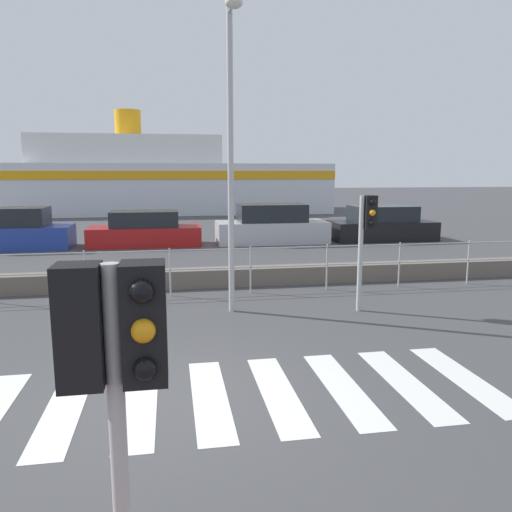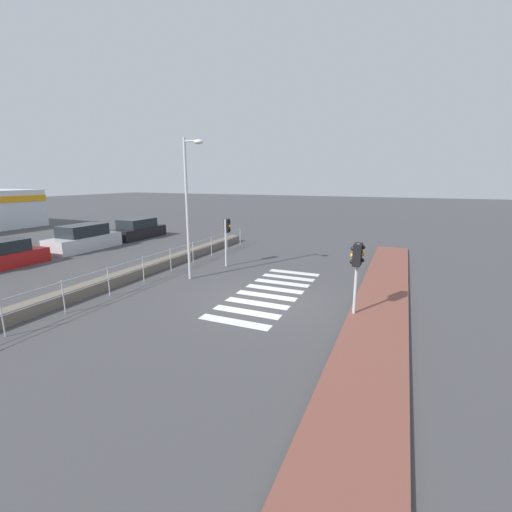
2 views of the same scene
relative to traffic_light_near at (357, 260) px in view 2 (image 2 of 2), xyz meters
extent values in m
plane|color=#424244|center=(0.29, 3.36, -1.89)|extent=(160.00, 160.00, 0.00)
cube|color=brown|center=(0.29, -0.74, -1.83)|extent=(24.00, 1.80, 0.12)
cube|color=silver|center=(-1.93, 3.36, -1.88)|extent=(0.45, 2.40, 0.01)
cube|color=silver|center=(-1.03, 3.36, -1.88)|extent=(0.45, 2.40, 0.01)
cube|color=silver|center=(-0.13, 3.36, -1.88)|extent=(0.45, 2.40, 0.01)
cube|color=silver|center=(0.77, 3.36, -1.88)|extent=(0.45, 2.40, 0.01)
cube|color=silver|center=(1.67, 3.36, -1.88)|extent=(0.45, 2.40, 0.01)
cube|color=silver|center=(2.57, 3.36, -1.88)|extent=(0.45, 2.40, 0.01)
cube|color=silver|center=(3.47, 3.36, -1.88)|extent=(0.45, 2.40, 0.01)
cube|color=silver|center=(4.37, 3.36, -1.88)|extent=(0.45, 2.40, 0.01)
cube|color=#6B6056|center=(0.29, 9.74, -1.66)|extent=(21.15, 0.55, 0.45)
cylinder|color=#B2B2B5|center=(0.29, 8.86, -0.81)|extent=(19.03, 0.03, 0.03)
cylinder|color=#B2B2B5|center=(0.29, 8.86, -1.26)|extent=(19.03, 0.03, 0.03)
cylinder|color=#B2B2B5|center=(-5.42, 8.86, -1.32)|extent=(0.04, 0.04, 1.14)
cylinder|color=#B2B2B5|center=(-3.52, 8.86, -1.32)|extent=(0.04, 0.04, 1.14)
cylinder|color=#B2B2B5|center=(-1.62, 8.86, -1.32)|extent=(0.04, 0.04, 1.14)
cylinder|color=#B2B2B5|center=(0.29, 8.86, -1.32)|extent=(0.04, 0.04, 1.14)
cylinder|color=#B2B2B5|center=(2.19, 8.86, -1.32)|extent=(0.04, 0.04, 1.14)
cylinder|color=#B2B2B5|center=(4.09, 8.86, -1.32)|extent=(0.04, 0.04, 1.14)
cylinder|color=#B2B2B5|center=(6.00, 8.86, -1.32)|extent=(0.04, 0.04, 1.14)
cylinder|color=#B2B2B5|center=(7.90, 8.86, -1.32)|extent=(0.04, 0.04, 1.14)
cylinder|color=#B2B2B5|center=(9.80, 8.86, -1.32)|extent=(0.04, 0.04, 1.14)
cylinder|color=#B2B2B5|center=(0.00, 0.00, -0.68)|extent=(0.10, 0.10, 2.41)
cube|color=black|center=(-0.17, 0.00, 0.18)|extent=(0.24, 0.24, 0.68)
sphere|color=black|center=(-0.17, 0.14, 0.39)|extent=(0.13, 0.13, 0.13)
sphere|color=orange|center=(-0.17, 0.14, 0.18)|extent=(0.13, 0.13, 0.13)
sphere|color=black|center=(-0.17, 0.14, -0.03)|extent=(0.13, 0.13, 0.13)
cube|color=black|center=(0.17, 0.00, 0.18)|extent=(0.24, 0.24, 0.68)
sphere|color=black|center=(0.17, -0.14, 0.39)|extent=(0.13, 0.13, 0.13)
sphere|color=orange|center=(0.17, -0.14, 0.18)|extent=(0.13, 0.13, 0.13)
sphere|color=black|center=(0.17, -0.14, -0.03)|extent=(0.13, 0.13, 0.13)
cylinder|color=#B2B2B5|center=(4.18, 6.93, -0.68)|extent=(0.10, 0.10, 2.41)
cube|color=black|center=(4.35, 6.93, 0.18)|extent=(0.24, 0.24, 0.68)
sphere|color=black|center=(4.35, 6.79, 0.39)|extent=(0.13, 0.13, 0.13)
sphere|color=orange|center=(4.35, 6.79, 0.18)|extent=(0.13, 0.13, 0.13)
sphere|color=black|center=(4.35, 6.79, -0.03)|extent=(0.13, 0.13, 0.13)
cylinder|color=#B2B2B5|center=(1.55, 7.35, 1.13)|extent=(0.12, 0.12, 6.04)
cylinder|color=#B2B2B5|center=(1.55, 7.01, 4.00)|extent=(0.07, 0.69, 0.07)
ellipsoid|color=silver|center=(1.55, 6.66, 3.95)|extent=(0.32, 0.42, 0.19)
cube|color=#BCBCC1|center=(4.42, 17.23, -1.45)|extent=(4.50, 1.85, 0.87)
cube|color=#1E2328|center=(4.42, 17.23, -0.66)|extent=(2.70, 1.63, 0.71)
cube|color=black|center=(9.22, 17.23, -1.49)|extent=(4.38, 1.90, 0.80)
cube|color=#1E2328|center=(9.22, 17.23, -0.76)|extent=(2.63, 1.67, 0.66)
camera|label=1|loc=(0.33, -2.71, 1.00)|focal=35.00mm
camera|label=2|loc=(-10.82, -1.21, 2.48)|focal=24.00mm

